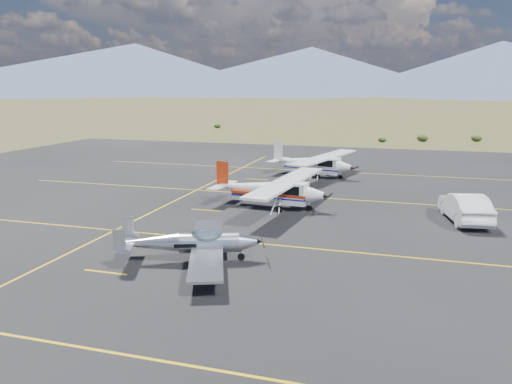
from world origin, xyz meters
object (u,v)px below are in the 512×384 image
at_px(aircraft_low_wing, 193,243).
at_px(sedan, 465,207).
at_px(aircraft_cessna, 270,189).
at_px(aircraft_plain, 313,162).

height_order(aircraft_low_wing, sedan, aircraft_low_wing).
xyz_separation_m(aircraft_cessna, aircraft_plain, (0.56, 11.73, -0.01)).
height_order(aircraft_cessna, aircraft_plain, aircraft_cessna).
xyz_separation_m(aircraft_low_wing, aircraft_cessna, (0.64, 10.64, 0.36)).
height_order(aircraft_low_wing, aircraft_plain, aircraft_plain).
xyz_separation_m(aircraft_low_wing, sedan, (12.08, 10.55, -0.03)).
distance_m(aircraft_plain, sedan, 16.06).
bearing_deg(aircraft_low_wing, aircraft_plain, 66.13).
bearing_deg(aircraft_cessna, aircraft_low_wing, -87.41).
bearing_deg(aircraft_plain, aircraft_cessna, -78.02).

